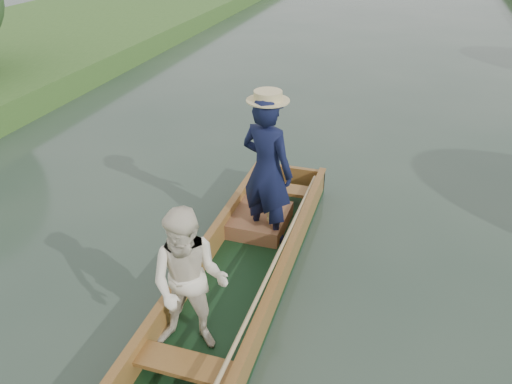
% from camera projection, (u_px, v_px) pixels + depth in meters
% --- Properties ---
extents(ground, '(120.00, 120.00, 0.00)m').
position_uv_depth(ground, '(241.00, 282.00, 6.11)').
color(ground, '#283D30').
rests_on(ground, ground).
extents(trees_far, '(22.06, 11.99, 4.42)m').
position_uv_depth(trees_far, '(443.00, 10.00, 8.51)').
color(trees_far, '#47331E').
rests_on(trees_far, ground).
extents(punt, '(1.15, 5.00, 2.12)m').
position_uv_depth(punt, '(238.00, 237.00, 5.81)').
color(punt, black).
rests_on(punt, ground).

